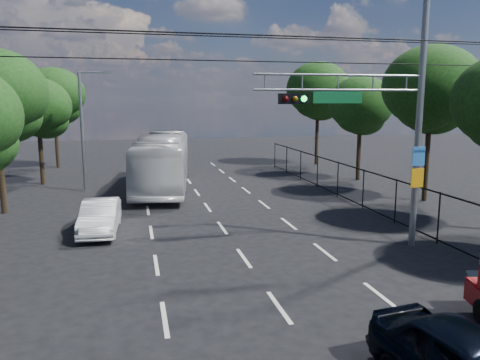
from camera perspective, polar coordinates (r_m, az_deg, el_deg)
name	(u,v)px	position (r m, az deg, el deg)	size (l,w,h in m)	color
lane_markings	(214,217)	(22.07, -3.15, -4.48)	(6.12, 38.00, 0.01)	beige
signal_mast	(390,105)	(17.51, 17.79, 8.72)	(6.43, 0.39, 9.50)	slate
streetlight_left	(85,125)	(29.25, -18.39, 6.34)	(2.09, 0.22, 7.08)	slate
utility_wires	(238,45)	(16.43, -0.19, 16.09)	(22.00, 5.04, 0.74)	black
fence_right	(382,196)	(22.71, 16.91, -1.82)	(0.06, 34.03, 2.00)	black
tree_right_c	(431,94)	(26.97, 22.27, 9.69)	(5.10, 5.10, 8.29)	black
tree_right_d	(361,109)	(32.77, 14.50, 8.43)	(4.32, 4.32, 7.02)	black
tree_right_e	(318,94)	(40.12, 9.50, 10.33)	(5.28, 5.28, 8.58)	black
tree_left_d	(38,111)	(32.64, -23.37, 7.71)	(4.20, 4.20, 6.83)	black
tree_left_e	(54,99)	(40.56, -21.72, 9.20)	(4.92, 4.92, 7.99)	black
white_bus	(163,161)	(29.30, -9.37, 2.26)	(2.81, 12.02, 3.35)	silver
white_van	(100,217)	(20.18, -16.69, -4.29)	(1.41, 4.05, 1.33)	white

